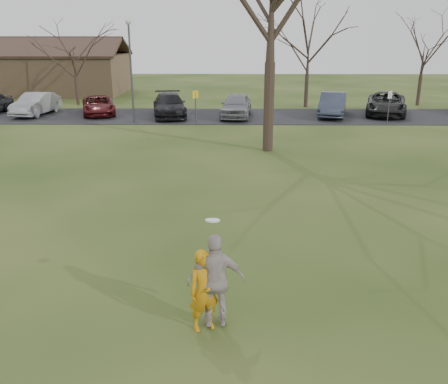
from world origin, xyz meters
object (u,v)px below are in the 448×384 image
at_px(car_3, 169,105).
at_px(building, 15,72).
at_px(car_5, 333,104).
at_px(car_6, 386,104).
at_px(player_defender, 204,291).
at_px(catching_play, 216,281).
at_px(car_2, 98,105).
at_px(lamp_post, 130,59).
at_px(car_4, 236,105).
at_px(car_1, 36,104).

bearing_deg(car_3, building, 130.94).
relative_size(car_5, car_6, 0.86).
bearing_deg(car_3, player_defender, -91.08).
relative_size(car_6, catching_play, 2.44).
distance_m(car_2, lamp_post, 5.34).
distance_m(player_defender, car_4, 24.48).
height_order(car_4, car_6, car_4).
distance_m(car_2, car_3, 5.06).
bearing_deg(catching_play, car_6, 66.56).
relative_size(car_2, car_6, 0.83).
distance_m(car_2, catching_play, 26.90).
xyz_separation_m(car_6, lamp_post, (-16.97, -3.09, 3.16)).
bearing_deg(catching_play, lamp_post, 104.73).
relative_size(car_1, car_5, 0.95).
height_order(car_2, car_3, car_3).
relative_size(car_4, car_6, 0.84).
relative_size(player_defender, lamp_post, 0.27).
height_order(car_1, building, building).
relative_size(car_2, building, 0.22).
relative_size(building, lamp_post, 3.29).
height_order(player_defender, car_2, player_defender).
xyz_separation_m(car_4, building, (-20.57, 13.53, 1.10)).
relative_size(car_2, lamp_post, 0.73).
height_order(car_2, car_4, car_4).
height_order(car_1, catching_play, catching_play).
bearing_deg(car_6, lamp_post, -152.73).
xyz_separation_m(car_1, lamp_post, (7.30, -2.74, 3.18)).
relative_size(catching_play, building, 0.11).
height_order(car_4, lamp_post, lamp_post).
height_order(car_6, building, building).
xyz_separation_m(catching_play, building, (-19.90, 37.94, 0.92)).
xyz_separation_m(player_defender, car_1, (-12.97, 25.24, -0.04)).
bearing_deg(car_4, player_defender, -85.94).
bearing_deg(car_5, player_defender, -92.17).
height_order(player_defender, catching_play, catching_play).
height_order(car_2, catching_play, catching_play).
xyz_separation_m(car_2, car_4, (9.57, -0.97, 0.15)).
height_order(car_5, catching_play, catching_play).
distance_m(catching_play, building, 42.85).
distance_m(player_defender, car_3, 25.04).
bearing_deg(car_1, car_5, 7.33).
bearing_deg(car_2, lamp_post, -60.80).
relative_size(player_defender, catching_play, 0.74).
distance_m(player_defender, catching_play, 0.30).
xyz_separation_m(car_1, car_4, (13.87, -0.77, 0.04)).
distance_m(car_1, catching_play, 28.43).
relative_size(car_4, catching_play, 2.06).
relative_size(car_3, building, 0.25).
bearing_deg(catching_play, car_3, 98.95).
bearing_deg(player_defender, catching_play, -7.88).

